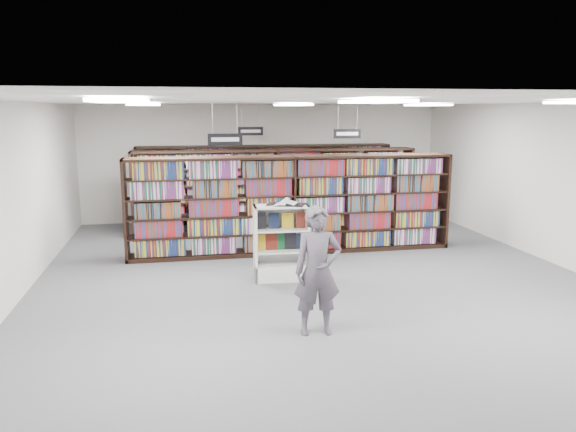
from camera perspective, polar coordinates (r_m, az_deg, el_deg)
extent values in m
plane|color=#4F4F53|center=(10.38, 2.70, -6.41)|extent=(12.00, 12.00, 0.00)
cube|color=white|center=(9.92, 2.86, 11.55)|extent=(10.00, 12.00, 0.10)
cube|color=silver|center=(15.87, -2.45, 5.47)|extent=(10.00, 0.10, 3.20)
cube|color=silver|center=(4.58, 21.29, -8.61)|extent=(10.00, 0.10, 3.20)
cube|color=silver|center=(10.08, -26.02, 1.33)|extent=(0.10, 12.00, 3.20)
cube|color=silver|center=(12.22, 26.20, 2.79)|extent=(0.10, 12.00, 3.20)
cube|color=black|center=(12.04, 0.47, 1.14)|extent=(7.00, 0.60, 2.10)
cube|color=maroon|center=(12.04, 0.47, 1.14)|extent=(6.88, 0.42, 1.98)
cube|color=black|center=(13.98, -1.18, 2.49)|extent=(7.00, 0.60, 2.10)
cube|color=maroon|center=(13.98, -1.18, 2.49)|extent=(6.88, 0.42, 1.98)
cube|color=black|center=(15.64, -2.26, 3.37)|extent=(7.00, 0.60, 2.10)
cube|color=maroon|center=(15.64, -2.26, 3.37)|extent=(6.88, 0.42, 1.98)
cylinder|color=#B2B2B7|center=(10.65, -7.68, 9.85)|extent=(0.01, 0.01, 0.58)
cylinder|color=#B2B2B7|center=(10.69, -5.21, 9.91)|extent=(0.01, 0.01, 0.58)
cube|color=black|center=(10.68, -6.40, 7.73)|extent=(0.65, 0.02, 0.22)
cube|color=white|center=(10.66, -6.40, 7.73)|extent=(0.52, 0.00, 0.08)
cylinder|color=#B2B2B7|center=(13.15, 5.11, 10.06)|extent=(0.01, 0.01, 0.58)
cylinder|color=#B2B2B7|center=(13.28, 7.03, 10.03)|extent=(0.01, 0.01, 0.58)
cube|color=black|center=(13.22, 6.04, 8.31)|extent=(0.65, 0.02, 0.22)
cube|color=white|center=(13.21, 6.06, 8.31)|extent=(0.52, 0.00, 0.08)
cylinder|color=#B2B2B7|center=(14.72, -4.73, 10.14)|extent=(0.01, 0.01, 0.58)
cylinder|color=#B2B2B7|center=(14.78, -2.95, 10.16)|extent=(0.01, 0.01, 0.58)
cube|color=black|center=(14.76, -3.82, 8.60)|extent=(0.65, 0.02, 0.22)
cube|color=white|center=(14.75, -3.81, 8.60)|extent=(0.52, 0.00, 0.08)
cube|color=white|center=(6.65, -16.72, 11.16)|extent=(0.60, 1.20, 0.04)
cube|color=white|center=(7.04, 8.88, 11.43)|extent=(0.60, 1.20, 0.04)
cube|color=white|center=(11.64, -14.41, 10.92)|extent=(0.60, 1.20, 0.04)
cube|color=white|center=(11.87, 0.49, 11.24)|extent=(0.60, 1.20, 0.04)
cube|color=white|center=(12.81, 13.99, 10.89)|extent=(0.60, 1.20, 0.04)
cube|color=white|center=(10.32, -0.69, -5.65)|extent=(1.01, 0.54, 0.29)
cube|color=white|center=(10.13, -3.34, -2.81)|extent=(0.07, 0.49, 1.38)
cube|color=white|center=(10.25, 1.92, -2.64)|extent=(0.07, 0.49, 1.38)
cube|color=white|center=(10.40, -0.86, -2.44)|extent=(0.98, 0.08, 1.38)
cube|color=white|center=(10.04, -0.70, 1.01)|extent=(1.01, 0.54, 0.03)
cube|color=white|center=(10.21, -0.69, -3.53)|extent=(0.93, 0.50, 0.02)
cube|color=white|center=(10.12, -0.70, -1.38)|extent=(0.93, 0.50, 0.02)
cube|color=black|center=(10.10, -2.83, -0.49)|extent=(0.20, 0.08, 0.30)
cube|color=#141D38|center=(10.12, -1.43, -0.45)|extent=(0.20, 0.08, 0.30)
cube|color=gold|center=(10.15, -0.04, -0.42)|extent=(0.20, 0.08, 0.30)
cube|color=maroon|center=(10.19, 1.34, -0.38)|extent=(0.20, 0.08, 0.30)
cube|color=gold|center=(10.19, -2.69, -2.71)|extent=(0.22, 0.07, 0.28)
cube|color=maroon|center=(10.20, -1.71, -2.68)|extent=(0.22, 0.07, 0.28)
cube|color=#134825|center=(10.22, -0.73, -2.65)|extent=(0.22, 0.07, 0.28)
cube|color=black|center=(10.25, 0.24, -2.62)|extent=(0.22, 0.07, 0.28)
cube|color=#141D38|center=(10.27, 1.22, -2.59)|extent=(0.22, 0.07, 0.28)
cube|color=black|center=(10.09, -0.20, 1.19)|extent=(0.77, 0.61, 0.02)
cube|color=white|center=(10.06, -1.09, 1.22)|extent=(0.41, 0.44, 0.06)
cube|color=white|center=(10.12, 0.70, 1.28)|extent=(0.41, 0.44, 0.08)
cylinder|color=white|center=(10.07, -0.31, 1.48)|extent=(0.22, 0.35, 0.10)
imported|color=#514B55|center=(7.70, 3.03, -5.59)|extent=(0.68, 0.47, 1.79)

